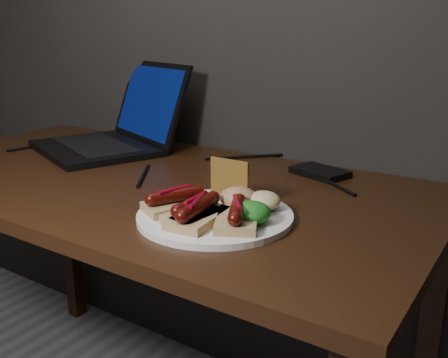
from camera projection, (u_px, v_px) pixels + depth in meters
desk at (139, 211)px, 1.23m from camera, size 1.40×0.70×0.75m
laptop at (114, 132)px, 1.47m from camera, size 0.47×0.48×0.25m
hard_drive at (320, 172)px, 1.20m from camera, size 0.15×0.12×0.02m
desk_cables at (174, 162)px, 1.31m from camera, size 0.98×0.45×0.01m
plate at (215, 216)px, 0.92m from camera, size 0.34×0.34×0.01m
bread_sausage_left at (175, 201)px, 0.93m from camera, size 0.11×0.13×0.04m
bread_sausage_center at (196, 210)px, 0.89m from camera, size 0.08×0.12×0.04m
bread_sausage_right at (237, 215)px, 0.86m from camera, size 0.12×0.13×0.04m
bread_sausage_extra at (197, 214)px, 0.87m from camera, size 0.08×0.12×0.04m
crispbread at (229, 181)px, 0.97m from camera, size 0.08×0.01×0.08m
salad_greens at (251, 212)px, 0.87m from camera, size 0.07×0.07×0.04m
salsa_mound at (238, 198)px, 0.95m from camera, size 0.07×0.07×0.04m
coleslaw_mound at (264, 201)px, 0.93m from camera, size 0.06×0.06×0.04m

